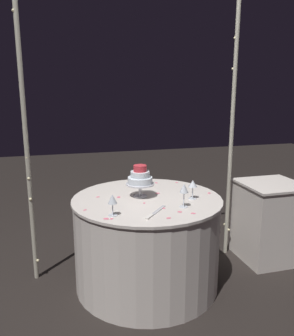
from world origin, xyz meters
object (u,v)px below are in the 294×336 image
wine_glass_1 (112,200)px  wine_glass_2 (193,185)px  main_table (147,241)px  tiered_cake (140,178)px  side_table (269,221)px  wine_glass_0 (184,189)px  cake_knife (155,213)px  decorative_arch (137,91)px

wine_glass_1 → wine_glass_2: wine_glass_1 is taller
main_table → tiered_cake: (-0.04, 0.04, 0.51)m
side_table → wine_glass_0: wine_glass_0 is taller
side_table → tiered_cake: (-1.24, -0.08, 0.51)m
side_table → wine_glass_2: size_ratio=4.92×
wine_glass_2 → cake_knife: wine_glass_2 is taller
wine_glass_0 → wine_glass_1: (-0.51, -0.03, -0.02)m
wine_glass_2 → main_table: bearing=160.9°
decorative_arch → tiered_cake: size_ratio=9.68×
tiered_cake → cake_knife: size_ratio=1.05×
side_table → tiered_cake: tiered_cake is taller
main_table → cake_knife: (-0.04, -0.35, 0.37)m
wine_glass_0 → wine_glass_2: bearing=50.1°
wine_glass_0 → side_table: bearing=21.6°
main_table → side_table: (1.20, 0.12, -0.00)m
wine_glass_0 → main_table: bearing=125.5°
wine_glass_1 → wine_glass_2: 0.68m
main_table → wine_glass_1: (-0.32, -0.31, 0.47)m
tiered_cake → wine_glass_2: 0.41m
wine_glass_1 → cake_knife: 0.30m
wine_glass_1 → decorative_arch: bearing=62.9°
side_table → wine_glass_1: bearing=-164.2°
decorative_arch → wine_glass_0: 0.92m
wine_glass_1 → wine_glass_2: bearing=16.6°
wine_glass_0 → tiered_cake: bearing=127.0°
wine_glass_0 → wine_glass_1: 0.52m
tiered_cake → cake_knife: bearing=-89.7°
tiered_cake → wine_glass_2: size_ratio=1.71×
side_table → wine_glass_2: bearing=-164.8°
main_table → tiered_cake: tiered_cake is taller
main_table → wine_glass_1: 0.65m
decorative_arch → main_table: decorative_arch is taller
decorative_arch → tiered_cake: bearing=-99.2°
wine_glass_0 → wine_glass_1: wine_glass_0 is taller
side_table → tiered_cake: 1.34m
decorative_arch → wine_glass_2: bearing=-52.8°
main_table → decorative_arch: bearing=89.9°
decorative_arch → wine_glass_2: decorative_arch is taller
decorative_arch → wine_glass_2: 0.88m
tiered_cake → main_table: bearing=-44.3°
main_table → tiered_cake: size_ratio=4.60×
main_table → cake_knife: bearing=-96.9°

